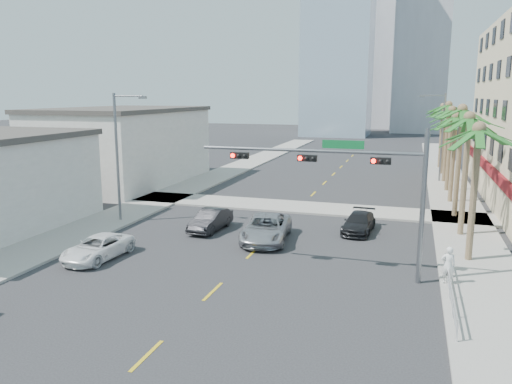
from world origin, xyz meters
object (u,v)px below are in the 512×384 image
(car_lane_center, at_px, (266,228))
(car_lane_right, at_px, (359,223))
(car_lane_left, at_px, (211,220))
(pedestrian, at_px, (448,265))
(traffic_signal_mast, at_px, (354,176))
(car_parked_far, at_px, (98,248))

(car_lane_center, bearing_deg, car_lane_right, 28.51)
(car_lane_center, relative_size, car_lane_right, 1.30)
(car_lane_left, bearing_deg, pedestrian, -18.39)
(traffic_signal_mast, distance_m, car_lane_left, 12.32)
(traffic_signal_mast, height_order, car_parked_far, traffic_signal_mast)
(car_parked_far, relative_size, car_lane_center, 0.80)
(traffic_signal_mast, xyz_separation_m, car_parked_far, (-13.58, -1.51, -4.43))
(car_parked_far, relative_size, car_lane_left, 1.07)
(car_lane_right, bearing_deg, car_parked_far, -139.44)
(traffic_signal_mast, relative_size, car_lane_center, 1.96)
(car_lane_center, relative_size, pedestrian, 3.16)
(traffic_signal_mast, height_order, car_lane_center, traffic_signal_mast)
(traffic_signal_mast, distance_m, car_lane_center, 8.51)
(car_parked_far, xyz_separation_m, pedestrian, (18.10, 1.51, 0.42))
(car_parked_far, distance_m, pedestrian, 18.17)
(car_lane_right, height_order, pedestrian, pedestrian)
(traffic_signal_mast, distance_m, pedestrian, 6.04)
(traffic_signal_mast, xyz_separation_m, car_lane_center, (-5.73, 4.61, -4.27))
(pedestrian, bearing_deg, traffic_signal_mast, -3.78)
(traffic_signal_mast, bearing_deg, pedestrian, -0.11)
(car_lane_left, relative_size, pedestrian, 2.37)
(car_lane_left, relative_size, car_lane_center, 0.75)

